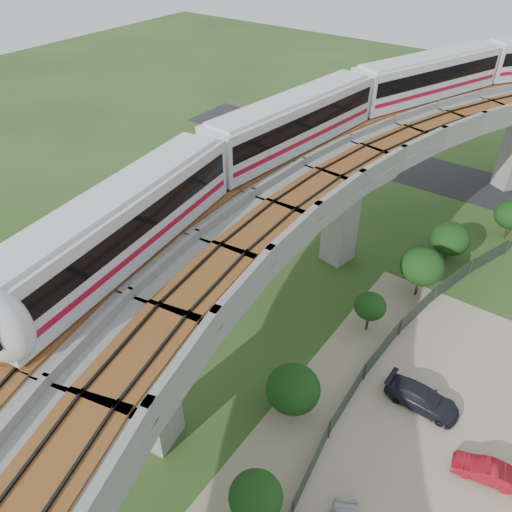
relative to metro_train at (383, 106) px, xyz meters
The scene contains 14 objects.
ground 18.19m from the metro_train, 97.90° to the right, with size 160.00×160.00×0.00m, color #2B461C.
dirt_lot 23.06m from the metro_train, 51.46° to the right, with size 18.00×26.00×0.04m, color gray.
asphalt_road 20.85m from the metro_train, 96.28° to the left, with size 60.00×8.00×0.03m, color #232326.
viaduct 13.80m from the metro_train, 81.42° to the right, with size 19.58×73.98×11.40m.
metro_train is the anchor object (origin of this frame).
fence 19.29m from the metro_train, 59.18° to the right, with size 3.87×38.73×1.50m.
tree_0 16.23m from the metro_train, 41.12° to the left, with size 2.85×2.85×3.59m.
tree_1 12.47m from the metro_train, 20.85° to the left, with size 3.11×3.11×3.26m.
tree_2 11.96m from the metro_train, 29.53° to the right, with size 3.16×3.16×4.06m.
tree_3 14.45m from the metro_train, 62.13° to the right, with size 2.18×2.18×3.11m.
tree_4 21.06m from the metro_train, 76.75° to the right, with size 3.16×3.16×3.30m.
tree_5 27.07m from the metro_train, 75.49° to the right, with size 2.54×2.54×3.62m.
car_red 24.32m from the metro_train, 46.59° to the right, with size 1.16×3.32×1.09m, color maroon.
car_dark 20.28m from the metro_train, 51.81° to the right, with size 1.78×4.38×1.27m, color black.
Camera 1 is at (15.08, -20.72, 24.97)m, focal length 35.00 mm.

